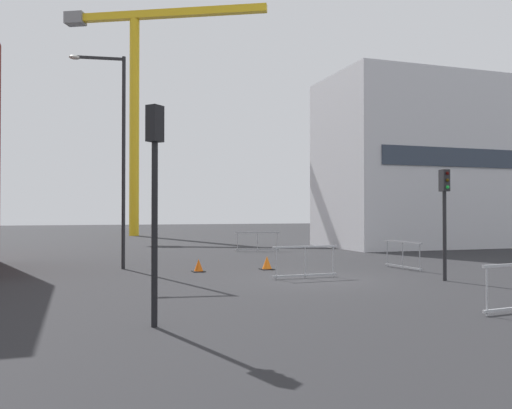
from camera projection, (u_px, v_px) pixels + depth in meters
name	position (u px, v px, depth m)	size (l,w,h in m)	color
ground	(315.00, 280.00, 17.39)	(160.00, 160.00, 0.00)	#28282B
office_block	(429.00, 164.00, 34.80)	(13.76, 7.25, 10.67)	silver
construction_crane	(140.00, 81.00, 49.88)	(17.64, 9.59, 21.18)	gold
streetlamp_tall	(117.00, 144.00, 20.68)	(2.10, 0.45, 8.24)	#232326
traffic_light_verge	(155.00, 179.00, 10.27)	(0.37, 0.37, 4.25)	black
traffic_light_near	(445.00, 205.00, 17.11)	(0.26, 0.38, 3.56)	#232326
safety_barrier_left_run	(305.00, 261.00, 17.76)	(2.33, 0.15, 1.08)	#9EA0A5
safety_barrier_front	(257.00, 241.00, 29.97)	(2.50, 0.40, 1.08)	#9EA0A5
safety_barrier_mid_span	(403.00, 255.00, 20.58)	(0.14, 2.29, 1.08)	gray
traffic_cone_on_verge	(267.00, 263.00, 20.46)	(0.51, 0.51, 0.51)	black
traffic_cone_by_barrier	(199.00, 266.00, 19.69)	(0.46, 0.46, 0.47)	black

